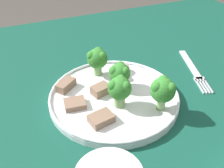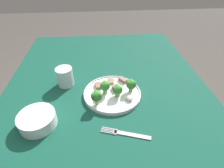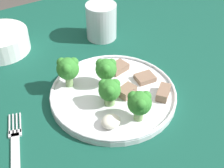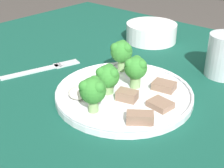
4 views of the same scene
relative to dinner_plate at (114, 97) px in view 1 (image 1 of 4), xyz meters
name	(u,v)px [view 1 (image 1 of 4)]	position (x,y,z in m)	size (l,w,h in m)	color
table	(99,143)	(0.04, 0.02, -0.10)	(1.33, 0.99, 0.72)	#114738
dinner_plate	(114,97)	(0.00, 0.00, 0.00)	(0.26, 0.26, 0.02)	white
fork	(193,70)	(-0.22, -0.03, -0.01)	(0.07, 0.18, 0.00)	silver
broccoli_floret_near_rim_left	(120,73)	(-0.02, -0.02, 0.04)	(0.04, 0.04, 0.06)	#7FA866
broccoli_floret_center_left	(120,88)	(0.00, 0.03, 0.04)	(0.05, 0.04, 0.06)	#7FA866
broccoli_floret_back_left	(163,90)	(-0.07, 0.07, 0.05)	(0.05, 0.05, 0.07)	#7FA866
broccoli_floret_front_left	(97,58)	(0.00, -0.09, 0.04)	(0.05, 0.05, 0.06)	#7FA866
meat_slice_front_slice	(101,119)	(0.05, 0.06, 0.01)	(0.05, 0.04, 0.01)	#846651
meat_slice_middle_slice	(75,104)	(0.08, 0.00, 0.01)	(0.04, 0.04, 0.01)	#846651
meat_slice_rear_slice	(101,90)	(0.02, -0.02, 0.01)	(0.04, 0.03, 0.02)	#846651
meat_slice_edge_slice	(66,85)	(0.08, -0.06, 0.01)	(0.05, 0.04, 0.02)	#846651
sauce_dollop	(122,68)	(-0.05, -0.07, 0.01)	(0.04, 0.03, 0.02)	silver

